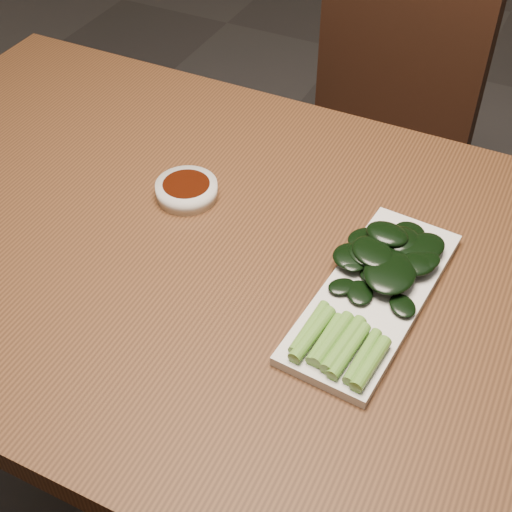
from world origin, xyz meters
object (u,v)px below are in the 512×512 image
object	(u,v)px
serving_plate	(373,295)
table	(249,289)
sauce_bowl	(187,190)
gai_lan	(377,277)
chair_far	(365,148)

from	to	relation	value
serving_plate	table	bearing A→B (deg)	178.47
sauce_bowl	serving_plate	world-z (taller)	sauce_bowl
table	gai_lan	world-z (taller)	gai_lan
sauce_bowl	gai_lan	world-z (taller)	gai_lan
table	chair_far	distance (m)	0.71
sauce_bowl	serving_plate	xyz separation A→B (m)	(0.33, -0.08, -0.01)
table	serving_plate	bearing A→B (deg)	-1.53
chair_far	serving_plate	size ratio (longest dim) A/B	2.65
table	sauce_bowl	distance (m)	0.18
sauce_bowl	serving_plate	bearing A→B (deg)	-13.38
sauce_bowl	serving_plate	distance (m)	0.34
table	serving_plate	distance (m)	0.20
sauce_bowl	gai_lan	distance (m)	0.33
sauce_bowl	gai_lan	xyz separation A→B (m)	(0.32, -0.06, 0.01)
chair_far	sauce_bowl	world-z (taller)	chair_far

